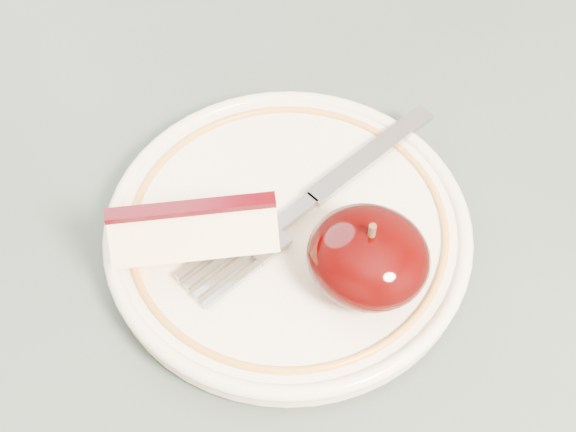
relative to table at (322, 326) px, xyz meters
The scene contains 5 objects.
table is the anchor object (origin of this frame).
plate 0.10m from the table, behind, with size 0.21×0.21×0.02m.
apple_half 0.13m from the table, 20.95° to the right, with size 0.07×0.06×0.05m.
apple_wedge 0.15m from the table, 143.69° to the right, with size 0.09×0.08×0.04m.
fork 0.11m from the table, 142.69° to the left, with size 0.07×0.19×0.00m.
Camera 1 is at (0.11, -0.23, 1.15)m, focal length 50.00 mm.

